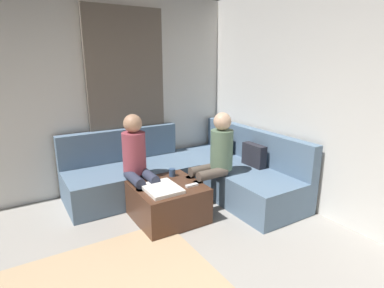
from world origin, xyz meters
The scene contains 9 objects.
wall_left centered at (-2.94, 0.00, 1.35)m, with size 0.12×6.00×2.70m, color silver.
curtain_panel centered at (-2.84, 1.30, 1.25)m, with size 0.06×1.10×2.50m, color #726659.
sectional_couch centered at (-2.08, 1.88, 0.28)m, with size 2.10×2.55×0.87m.
ottoman centered at (-1.59, 1.27, 0.21)m, with size 0.76×0.76×0.42m, color #4C2D1E.
folded_blanket centered at (-1.49, 1.15, 0.44)m, with size 0.44×0.36×0.04m, color white.
coffee_mug centered at (-1.81, 1.45, 0.47)m, with size 0.08×0.08×0.10m, color #334C72.
game_remote centered at (-1.41, 1.49, 0.43)m, with size 0.05×0.15×0.02m, color white.
person_on_couch_back centered at (-1.58, 1.93, 0.66)m, with size 0.30×0.60×1.20m.
person_on_couch_side centered at (-1.93, 1.06, 0.66)m, with size 0.60×0.30×1.20m.
Camera 1 is at (1.39, -0.22, 1.82)m, focal length 29.07 mm.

